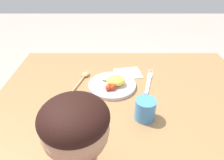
% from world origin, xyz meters
% --- Properties ---
extents(dining_table, '(1.23, 0.82, 0.68)m').
position_xyz_m(dining_table, '(0.00, 0.00, 0.58)').
color(dining_table, olive).
rests_on(dining_table, ground_plane).
extents(plate, '(0.23, 0.23, 0.06)m').
position_xyz_m(plate, '(-0.07, 0.02, 0.70)').
color(plate, silver).
rests_on(plate, dining_table).
extents(fork, '(0.08, 0.23, 0.01)m').
position_xyz_m(fork, '(0.11, 0.07, 0.68)').
color(fork, silver).
rests_on(fork, dining_table).
extents(spoon, '(0.09, 0.22, 0.02)m').
position_xyz_m(spoon, '(-0.23, 0.09, 0.69)').
color(spoon, tan).
rests_on(spoon, dining_table).
extents(drinking_cup, '(0.08, 0.08, 0.09)m').
position_xyz_m(drinking_cup, '(0.05, -0.20, 0.72)').
color(drinking_cup, '#438BD5').
rests_on(drinking_cup, dining_table).
extents(napkin, '(0.16, 0.14, 0.00)m').
position_xyz_m(napkin, '(0.01, 0.15, 0.68)').
color(napkin, white).
rests_on(napkin, dining_table).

